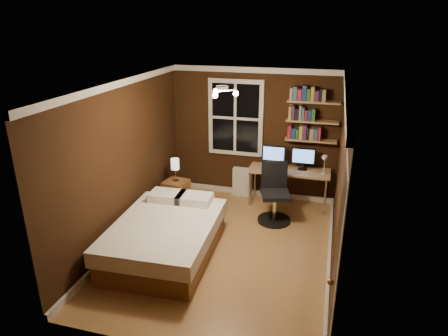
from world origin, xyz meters
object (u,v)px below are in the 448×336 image
(nightstand, at_px, (176,193))
(desk_lamp, at_px, (324,164))
(monitor_left, at_px, (274,156))
(office_chair, at_px, (275,199))
(bedside_lamp, at_px, (175,170))
(monitor_right, at_px, (303,159))
(desk, at_px, (289,173))
(bed, at_px, (166,237))
(radiator, at_px, (243,182))

(nightstand, relative_size, desk_lamp, 1.15)
(monitor_left, relative_size, office_chair, 0.41)
(desk_lamp, bearing_deg, nightstand, -169.78)
(bedside_lamp, height_order, monitor_right, monitor_right)
(desk, relative_size, desk_lamp, 3.38)
(monitor_left, xyz_separation_m, office_chair, (0.16, -0.76, -0.51))
(monitor_left, height_order, monitor_right, same)
(bed, distance_m, nightstand, 1.63)
(desk_lamp, relative_size, office_chair, 0.42)
(bedside_lamp, bearing_deg, bed, -73.47)
(nightstand, distance_m, monitor_left, 1.94)
(desk, height_order, monitor_left, monitor_left)
(radiator, bearing_deg, desk_lamp, -12.37)
(bed, bearing_deg, monitor_left, 58.98)
(bed, relative_size, radiator, 3.57)
(monitor_right, xyz_separation_m, office_chair, (-0.38, -0.76, -0.51))
(bed, height_order, desk_lamp, desk_lamp)
(monitor_left, height_order, desk_lamp, desk_lamp)
(bedside_lamp, bearing_deg, office_chair, -2.23)
(bed, distance_m, bedside_lamp, 1.69)
(desk, relative_size, office_chair, 1.43)
(bed, distance_m, monitor_right, 2.94)
(office_chair, bearing_deg, bed, -150.06)
(monitor_right, bearing_deg, nightstand, -162.81)
(bed, xyz_separation_m, monitor_right, (1.77, 2.26, 0.63))
(bedside_lamp, relative_size, office_chair, 0.42)
(monitor_left, xyz_separation_m, monitor_right, (0.54, 0.00, 0.00))
(monitor_right, bearing_deg, desk, -162.18)
(bedside_lamp, xyz_separation_m, radiator, (1.08, 0.81, -0.44))
(radiator, bearing_deg, desk, -11.78)
(bed, xyz_separation_m, desk, (1.54, 2.18, 0.36))
(bed, height_order, office_chair, office_chair)
(desk_lamp, height_order, office_chair, desk_lamp)
(monitor_left, distance_m, office_chair, 0.93)
(bed, xyz_separation_m, nightstand, (-0.46, 1.56, -0.03))
(nightstand, xyz_separation_m, radiator, (1.08, 0.81, 0.03))
(bedside_lamp, height_order, office_chair, office_chair)
(radiator, distance_m, office_chair, 1.18)
(monitor_right, relative_size, desk_lamp, 0.98)
(bed, bearing_deg, monitor_right, 49.40)
(bedside_lamp, height_order, radiator, bedside_lamp)
(radiator, bearing_deg, monitor_right, -5.84)
(desk_lamp, xyz_separation_m, office_chair, (-0.77, -0.54, -0.53))
(radiator, bearing_deg, bed, -104.59)
(desk, xyz_separation_m, office_chair, (-0.15, -0.69, -0.24))
(desk_lamp, bearing_deg, office_chair, -144.72)
(desk, distance_m, monitor_right, 0.36)
(radiator, bearing_deg, nightstand, -143.20)
(desk, bearing_deg, office_chair, -102.50)
(bed, relative_size, nightstand, 4.02)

